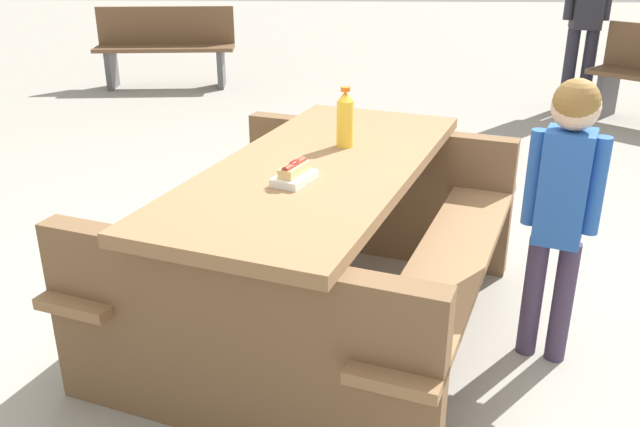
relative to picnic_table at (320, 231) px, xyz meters
The scene contains 6 objects.
ground_plane 0.44m from the picnic_table, ahead, with size 30.00×30.00×0.00m, color gray.
picnic_table is the anchor object (origin of this frame).
soda_bottle 0.49m from the picnic_table, 156.08° to the left, with size 0.07×0.07×0.26m.
hotdog_tray 0.42m from the picnic_table, 19.41° to the right, with size 0.21×0.18×0.08m.
child_in_coat 0.98m from the picnic_table, 77.14° to the left, with size 0.21×0.26×1.14m.
park_bench_near 5.26m from the picnic_table, 158.74° to the right, with size 0.54×1.53×0.85m.
Camera 1 is at (2.58, 0.11, 1.61)m, focal length 37.88 mm.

